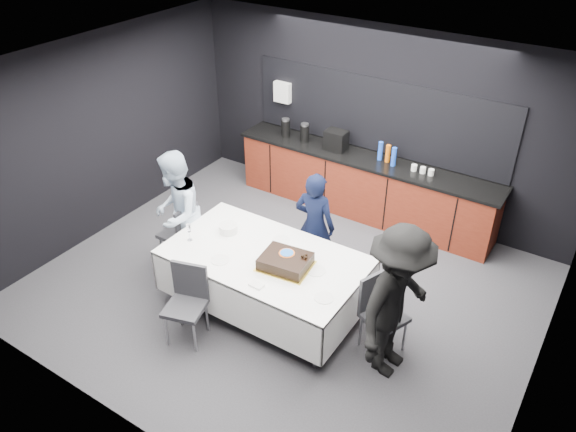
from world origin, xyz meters
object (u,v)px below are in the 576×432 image
object	(u,v)px
party_table	(265,265)
person_right	(397,303)
chair_near	(187,297)
person_center	(315,226)
chair_left	(182,230)
champagne_flute	(189,229)
cake_assembly	(285,261)
chair_right	(380,307)
person_left	(177,213)
plate_stack	(228,228)

from	to	relation	value
party_table	person_right	bearing A→B (deg)	-2.16
party_table	chair_near	world-z (taller)	chair_near
person_center	chair_left	bearing A→B (deg)	20.53
champagne_flute	cake_assembly	bearing A→B (deg)	8.61
champagne_flute	person_center	xyz separation A→B (m)	(1.07, 1.13, -0.20)
chair_right	person_left	xyz separation A→B (m)	(-2.82, -0.10, 0.30)
party_table	person_right	distance (m)	1.68
champagne_flute	person_right	xyz separation A→B (m)	(2.59, 0.17, -0.05)
cake_assembly	person_center	distance (m)	0.96
person_left	party_table	bearing A→B (deg)	59.69
party_table	chair_near	size ratio (longest dim) A/B	2.51
chair_left	chair_right	distance (m)	2.82
cake_assembly	champagne_flute	size ratio (longest dim) A/B	2.79
champagne_flute	chair_right	xyz separation A→B (m)	(2.33, 0.41, -0.40)
cake_assembly	chair_right	xyz separation A→B (m)	(1.08, 0.22, -0.32)
person_right	party_table	bearing A→B (deg)	93.22
chair_left	chair_near	bearing A→B (deg)	-45.56
person_right	person_left	bearing A→B (deg)	92.88
cake_assembly	chair_right	size ratio (longest dim) A/B	0.68
cake_assembly	person_right	xyz separation A→B (m)	(1.35, -0.02, 0.04)
champagne_flute	chair_right	size ratio (longest dim) A/B	0.24
party_table	plate_stack	xyz separation A→B (m)	(-0.65, 0.16, 0.19)
cake_assembly	chair_left	world-z (taller)	cake_assembly
chair_near	person_center	xyz separation A→B (m)	(0.61, 1.74, 0.21)
cake_assembly	person_left	distance (m)	1.74
cake_assembly	person_center	world-z (taller)	person_center
party_table	chair_right	bearing A→B (deg)	7.08
cake_assembly	person_left	size ratio (longest dim) A/B	0.38
chair_near	person_left	xyz separation A→B (m)	(-0.95, 0.91, 0.30)
person_left	person_center	bearing A→B (deg)	90.45
plate_stack	party_table	bearing A→B (deg)	-13.60
cake_assembly	person_center	bearing A→B (deg)	100.51
party_table	person_center	world-z (taller)	person_center
person_center	person_left	distance (m)	1.77
chair_left	person_center	distance (m)	1.75
plate_stack	person_left	bearing A→B (deg)	-173.74
champagne_flute	person_left	bearing A→B (deg)	147.78
party_table	chair_right	xyz separation A→B (m)	(1.40, 0.17, -0.11)
party_table	cake_assembly	xyz separation A→B (m)	(0.32, -0.05, 0.21)
chair_near	champagne_flute	bearing A→B (deg)	127.46
person_center	champagne_flute	bearing A→B (deg)	40.83
chair_right	person_center	bearing A→B (deg)	150.10
plate_stack	person_right	world-z (taller)	person_right
person_right	champagne_flute	bearing A→B (deg)	99.17
party_table	chair_left	distance (m)	1.43
person_center	person_right	bearing A→B (deg)	142.11
plate_stack	champagne_flute	size ratio (longest dim) A/B	1.02
chair_right	person_center	size ratio (longest dim) A/B	0.62
person_right	person_center	bearing A→B (deg)	63.13
plate_stack	person_center	size ratio (longest dim) A/B	0.15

